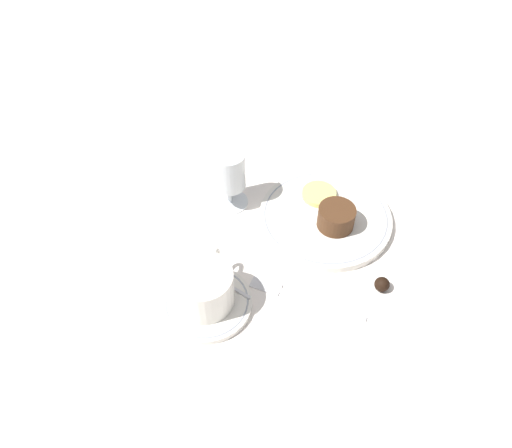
# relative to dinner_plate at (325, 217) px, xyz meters

# --- Properties ---
(ground_plane) EXTENTS (3.00, 3.00, 0.00)m
(ground_plane) POSITION_rel_dinner_plate_xyz_m (-0.04, 0.06, -0.01)
(ground_plane) COLOR white
(dinner_plate) EXTENTS (0.24, 0.24, 0.01)m
(dinner_plate) POSITION_rel_dinner_plate_xyz_m (0.00, 0.00, 0.00)
(dinner_plate) COLOR white
(dinner_plate) RESTS_ON ground_plane
(saucer) EXTENTS (0.14, 0.14, 0.01)m
(saucer) POSITION_rel_dinner_plate_xyz_m (-0.22, 0.15, -0.00)
(saucer) COLOR white
(saucer) RESTS_ON ground_plane
(coffee_cup) EXTENTS (0.12, 0.09, 0.07)m
(coffee_cup) POSITION_rel_dinner_plate_xyz_m (-0.22, 0.15, 0.04)
(coffee_cup) COLOR white
(coffee_cup) RESTS_ON saucer
(spoon) EXTENTS (0.04, 0.10, 0.00)m
(spoon) POSITION_rel_dinner_plate_xyz_m (-0.18, 0.14, 0.00)
(spoon) COLOR silver
(spoon) RESTS_ON saucer
(wine_glass) EXTENTS (0.07, 0.07, 0.12)m
(wine_glass) POSITION_rel_dinner_plate_xyz_m (-0.00, 0.18, 0.07)
(wine_glass) COLOR silver
(wine_glass) RESTS_ON ground_plane
(fork) EXTENTS (0.04, 0.19, 0.01)m
(fork) POSITION_rel_dinner_plate_xyz_m (-0.17, 0.02, -0.01)
(fork) COLOR silver
(fork) RESTS_ON ground_plane
(dessert_cake) EXTENTS (0.06, 0.06, 0.04)m
(dessert_cake) POSITION_rel_dinner_plate_xyz_m (-0.02, -0.02, 0.03)
(dessert_cake) COLOR #4C2D19
(dessert_cake) RESTS_ON dinner_plate
(pineapple_slice) EXTENTS (0.06, 0.06, 0.01)m
(pineapple_slice) POSITION_rel_dinner_plate_xyz_m (0.04, 0.02, 0.01)
(pineapple_slice) COLOR #EFE075
(pineapple_slice) RESTS_ON dinner_plate
(chocolate_truffle) EXTENTS (0.02, 0.02, 0.02)m
(chocolate_truffle) POSITION_rel_dinner_plate_xyz_m (-0.12, -0.11, 0.00)
(chocolate_truffle) COLOR black
(chocolate_truffle) RESTS_ON ground_plane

